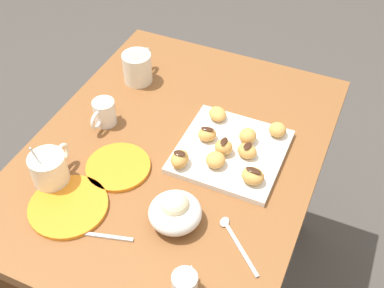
{
  "coord_description": "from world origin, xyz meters",
  "views": [
    {
      "loc": [
        -0.78,
        -0.39,
        1.6
      ],
      "look_at": [
        0.02,
        -0.04,
        0.72
      ],
      "focal_mm": 45.2,
      "sensor_mm": 36.0,
      "label": 1
    }
  ],
  "objects": [
    {
      "name": "ground_plane",
      "position": [
        0.0,
        0.0,
        0.0
      ],
      "size": [
        8.0,
        8.0,
        0.0
      ],
      "primitive_type": "plane",
      "color": "#423D38"
    },
    {
      "name": "dining_table",
      "position": [
        0.0,
        0.0,
        0.56
      ],
      "size": [
        0.94,
        0.73,
        0.7
      ],
      "color": "brown",
      "rests_on": "ground_plane"
    },
    {
      "name": "pastry_plate_square",
      "position": [
        0.04,
        -0.14,
        0.71
      ],
      "size": [
        0.26,
        0.26,
        0.02
      ],
      "primitive_type": "cube",
      "color": "silver",
      "rests_on": "dining_table"
    },
    {
      "name": "coffee_mug_cream_left",
      "position": [
        -0.22,
        0.22,
        0.75
      ],
      "size": [
        0.12,
        0.09,
        0.13
      ],
      "color": "silver",
      "rests_on": "dining_table"
    },
    {
      "name": "coffee_mug_cream_right",
      "position": [
        0.22,
        0.22,
        0.75
      ],
      "size": [
        0.12,
        0.09,
        0.09
      ],
      "color": "silver",
      "rests_on": "dining_table"
    },
    {
      "name": "cream_pitcher_white",
      "position": [
        0.02,
        0.22,
        0.74
      ],
      "size": [
        0.1,
        0.06,
        0.07
      ],
      "color": "silver",
      "rests_on": "dining_table"
    },
    {
      "name": "ice_cream_bowl",
      "position": [
        -0.21,
        -0.1,
        0.74
      ],
      "size": [
        0.12,
        0.12,
        0.09
      ],
      "color": "silver",
      "rests_on": "dining_table"
    },
    {
      "name": "chocolate_sauce_pitcher",
      "position": [
        -0.35,
        -0.19,
        0.74
      ],
      "size": [
        0.09,
        0.05,
        0.06
      ],
      "color": "silver",
      "rests_on": "dining_table"
    },
    {
      "name": "saucer_orange_left",
      "position": [
        -0.27,
        0.14,
        0.71
      ],
      "size": [
        0.18,
        0.18,
        0.01
      ],
      "primitive_type": "cylinder",
      "color": "orange",
      "rests_on": "dining_table"
    },
    {
      "name": "saucer_orange_right",
      "position": [
        -0.12,
        0.1,
        0.71
      ],
      "size": [
        0.16,
        0.16,
        0.01
      ],
      "primitive_type": "cylinder",
      "color": "orange",
      "rests_on": "dining_table"
    },
    {
      "name": "loose_spoon_near_saucer",
      "position": [
        -0.32,
        0.06,
        0.71
      ],
      "size": [
        0.06,
        0.16,
        0.01
      ],
      "color": "silver",
      "rests_on": "dining_table"
    },
    {
      "name": "loose_spoon_by_plate",
      "position": [
        -0.2,
        -0.24,
        0.71
      ],
      "size": [
        0.12,
        0.12,
        0.01
      ],
      "color": "silver",
      "rests_on": "dining_table"
    },
    {
      "name": "beignet_0",
      "position": [
        0.09,
        -0.17,
        0.74
      ],
      "size": [
        0.05,
        0.05,
        0.04
      ],
      "primitive_type": "ellipsoid",
      "rotation": [
        0.0,
        0.0,
        0.03
      ],
      "color": "#D19347",
      "rests_on": "pastry_plate_square"
    },
    {
      "name": "beignet_1",
      "position": [
        -0.03,
        -0.22,
        0.74
      ],
      "size": [
        0.06,
        0.06,
        0.04
      ],
      "primitive_type": "ellipsoid",
      "rotation": [
        0.0,
        0.0,
        4.58
      ],
      "color": "#D19347",
      "rests_on": "pastry_plate_square"
    },
    {
      "name": "chocolate_drizzle_1",
      "position": [
        -0.03,
        -0.22,
        0.76
      ],
      "size": [
        0.02,
        0.04,
        0.0
      ],
      "primitive_type": "ellipsoid",
      "rotation": [
        0.0,
        0.0,
        4.63
      ],
      "color": "#381E11",
      "rests_on": "beignet_1"
    },
    {
      "name": "beignet_2",
      "position": [
        0.04,
        -0.18,
        0.74
      ],
      "size": [
        0.05,
        0.06,
        0.03
      ],
      "primitive_type": "ellipsoid",
      "rotation": [
        0.0,
        0.0,
        2.93
      ],
      "color": "#D19347",
      "rests_on": "pastry_plate_square"
    },
    {
      "name": "chocolate_drizzle_2",
      "position": [
        0.04,
        -0.18,
        0.76
      ],
      "size": [
        0.03,
        0.02,
        0.0
      ],
      "primitive_type": "ellipsoid",
      "rotation": [
        0.0,
        0.0,
        2.97
      ],
      "color": "#381E11",
      "rests_on": "beignet_2"
    },
    {
      "name": "beignet_3",
      "position": [
        0.05,
        -0.07,
        0.74
      ],
      "size": [
        0.06,
        0.06,
        0.03
      ],
      "primitive_type": "ellipsoid",
      "rotation": [
        0.0,
        0.0,
        5.27
      ],
      "color": "#D19347",
      "rests_on": "pastry_plate_square"
    },
    {
      "name": "chocolate_drizzle_3",
      "position": [
        0.05,
        -0.07,
        0.76
      ],
      "size": [
        0.02,
        0.04,
        0.0
      ],
      "primitive_type": "ellipsoid",
      "rotation": [
        0.0,
        0.0,
        4.83
      ],
      "color": "#381E11",
      "rests_on": "beignet_3"
    },
    {
      "name": "beignet_4",
      "position": [
        -0.02,
        -0.12,
        0.74
      ],
      "size": [
        0.06,
        0.06,
        0.03
      ],
      "primitive_type": "ellipsoid",
      "rotation": [
        0.0,
        0.0,
        1.86
      ],
      "color": "#D19347",
      "rests_on": "pastry_plate_square"
    },
    {
      "name": "beignet_5",
      "position": [
        -0.06,
        -0.04,
        0.74
      ],
      "size": [
        0.06,
        0.05,
        0.04
      ],
      "primitive_type": "ellipsoid",
      "rotation": [
        0.0,
        0.0,
        1.69
      ],
      "color": "#D19347",
      "rests_on": "pastry_plate_square"
    },
    {
      "name": "chocolate_drizzle_5",
      "position": [
        -0.06,
        -0.04,
        0.76
      ],
      "size": [
        0.02,
        0.03,
        0.0
      ],
      "primitive_type": "ellipsoid",
      "rotation": [
        0.0,
        0.0,
        1.67
      ],
      "color": "#381E11",
      "rests_on": "beignet_5"
    },
    {
      "name": "beignet_6",
      "position": [
        0.14,
        -0.23,
        0.74
      ],
      "size": [
        0.06,
        0.06,
        0.04
      ],
      "primitive_type": "ellipsoid",
      "rotation": [
        0.0,
        0.0,
        5.79
      ],
      "color": "#D19347",
      "rests_on": "pastry_plate_square"
    },
    {
      "name": "beignet_7",
      "position": [
        0.14,
        -0.06,
        0.74
      ],
      "size": [
        0.07,
        0.07,
        0.03
      ],
      "primitive_type": "ellipsoid",
      "rotation": [
        0.0,
        0.0,
        5.47
      ],
      "color": "#D19347",
      "rests_on": "pastry_plate_square"
    },
    {
      "name": "beignet_8",
      "position": [
        0.02,
        -0.13,
        0.74
      ],
      "size": [
        0.05,
        0.05,
        0.04
      ],
      "primitive_type": "ellipsoid",
      "rotation": [
        0.0,
        0.0,
        0.24
      ],
      "color": "#D19347",
      "rests_on": "pastry_plate_square"
    },
    {
      "name": "chocolate_drizzle_8",
      "position": [
        0.02,
        -0.13,
        0.76
      ],
      "size": [
        0.03,
        0.02,
        0.0
      ],
      "primitive_type": "ellipsoid",
      "rotation": [
        0.0,
        0.0,
        0.0
      ],
      "color": "#381E11",
      "rests_on": "beignet_8"
    }
  ]
}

